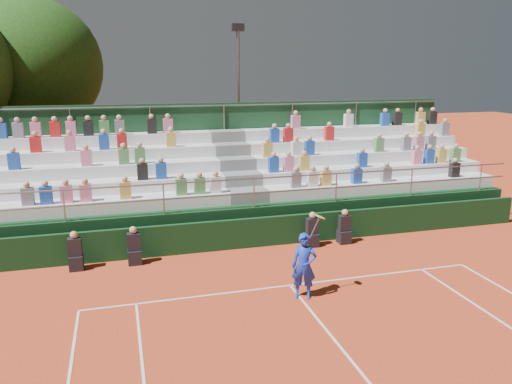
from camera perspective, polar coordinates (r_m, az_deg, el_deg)
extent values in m
plane|color=#C54320|center=(13.91, 3.93, -10.62)|extent=(90.00, 90.00, 0.00)
cube|color=white|center=(13.91, 3.93, -10.60)|extent=(11.00, 0.06, 0.01)
cube|color=white|center=(11.29, 9.57, -17.02)|extent=(0.06, 6.40, 0.01)
cube|color=black|center=(16.57, 0.28, -4.61)|extent=(20.00, 0.15, 1.00)
cube|color=black|center=(15.74, -19.85, -7.59)|extent=(0.40, 0.40, 0.44)
cube|color=black|center=(15.58, -20.00, -5.94)|extent=(0.38, 0.25, 0.55)
sphere|color=tan|center=(15.46, -20.11, -4.62)|extent=(0.22, 0.22, 0.22)
cube|color=black|center=(15.68, -13.69, -7.22)|extent=(0.40, 0.40, 0.44)
cube|color=black|center=(15.51, -13.79, -5.56)|extent=(0.38, 0.25, 0.55)
sphere|color=tan|center=(15.39, -13.88, -4.23)|extent=(0.22, 0.22, 0.22)
cube|color=black|center=(16.79, 6.39, -5.46)|extent=(0.40, 0.40, 0.44)
cube|color=black|center=(16.63, 6.44, -3.90)|extent=(0.38, 0.25, 0.55)
sphere|color=tan|center=(16.52, 6.47, -2.64)|extent=(0.22, 0.22, 0.22)
cube|color=black|center=(17.24, 10.01, -5.06)|extent=(0.40, 0.40, 0.44)
cube|color=black|center=(17.09, 10.07, -3.54)|extent=(0.38, 0.25, 0.55)
sphere|color=tan|center=(16.98, 10.13, -2.32)|extent=(0.22, 0.22, 0.22)
cube|color=black|center=(19.41, -2.22, -1.51)|extent=(20.00, 5.20, 1.20)
cube|color=silver|center=(17.13, -18.58, -1.55)|extent=(9.30, 0.85, 0.42)
cube|color=silver|center=(19.62, 14.32, 0.68)|extent=(9.30, 0.85, 0.42)
cube|color=slate|center=(17.63, -0.98, -0.38)|extent=(1.40, 0.85, 0.42)
cube|color=silver|center=(17.85, -18.56, 0.46)|extent=(9.30, 0.85, 0.42)
cube|color=silver|center=(20.26, 13.21, 2.37)|extent=(9.30, 0.85, 0.42)
cube|color=slate|center=(18.33, -1.65, 1.53)|extent=(1.40, 0.85, 0.42)
cube|color=silver|center=(18.60, -18.55, 2.31)|extent=(9.30, 0.85, 0.42)
cube|color=silver|center=(20.92, 12.17, 3.96)|extent=(9.30, 0.85, 0.42)
cube|color=slate|center=(19.06, -2.28, 3.30)|extent=(1.40, 0.85, 0.42)
cube|color=silver|center=(19.36, -18.53, 4.01)|extent=(9.30, 0.85, 0.42)
cube|color=silver|center=(21.60, 11.18, 5.45)|extent=(9.30, 0.85, 0.42)
cube|color=slate|center=(19.80, -2.86, 4.93)|extent=(1.40, 0.85, 0.42)
cube|color=silver|center=(20.14, -18.52, 5.59)|extent=(9.30, 0.85, 0.42)
cube|color=silver|center=(22.30, 10.26, 6.84)|extent=(9.30, 0.85, 0.42)
cube|color=slate|center=(20.56, -3.40, 6.45)|extent=(1.40, 0.85, 0.42)
cube|color=#194124|center=(21.20, -3.67, 4.24)|extent=(20.00, 0.12, 4.40)
cylinder|color=gray|center=(16.62, -0.23, 1.54)|extent=(20.00, 0.05, 0.05)
cylinder|color=gray|center=(20.85, -3.70, 9.89)|extent=(20.00, 0.05, 0.05)
cube|color=slate|center=(17.07, -24.63, -0.46)|extent=(0.36, 0.24, 0.56)
cube|color=#1E4CB2|center=(16.99, -22.86, -0.35)|extent=(0.36, 0.24, 0.56)
cube|color=pink|center=(16.92, -20.85, -0.21)|extent=(0.36, 0.24, 0.56)
cube|color=pink|center=(16.87, -18.87, -0.09)|extent=(0.36, 0.24, 0.56)
cube|color=gold|center=(16.83, -14.69, 0.19)|extent=(0.36, 0.24, 0.56)
cube|color=#4C8C4C|center=(16.94, -8.53, 0.58)|extent=(0.36, 0.24, 0.56)
cube|color=#4C8C4C|center=(17.03, -6.46, 0.72)|extent=(0.36, 0.24, 0.56)
cube|color=silver|center=(17.12, -4.64, 0.83)|extent=(0.36, 0.24, 0.56)
cube|color=black|center=(17.59, -12.84, 2.28)|extent=(0.36, 0.24, 0.56)
cube|color=#1E4CB2|center=(17.63, -10.79, 2.41)|extent=(0.36, 0.24, 0.56)
cube|color=#1E4CB2|center=(18.65, -25.93, 3.18)|extent=(0.36, 0.24, 0.56)
cube|color=pink|center=(18.37, -18.81, 3.70)|extent=(0.36, 0.24, 0.56)
cube|color=#4C8C4C|center=(18.33, -14.87, 3.97)|extent=(0.36, 0.24, 0.56)
cube|color=#4C8C4C|center=(18.35, -13.13, 4.08)|extent=(0.36, 0.24, 0.56)
cube|color=red|center=(19.32, -23.88, 4.99)|extent=(0.36, 0.24, 0.56)
cube|color=pink|center=(19.18, -20.49, 5.25)|extent=(0.36, 0.24, 0.56)
cube|color=#1E4CB2|center=(19.12, -16.97, 5.50)|extent=(0.36, 0.24, 0.56)
cube|color=red|center=(19.11, -15.06, 5.63)|extent=(0.36, 0.24, 0.56)
cube|color=gold|center=(19.21, -9.69, 5.95)|extent=(0.36, 0.24, 0.56)
cube|color=#1E4CB2|center=(20.31, -27.10, 6.24)|extent=(0.36, 0.24, 0.56)
cube|color=slate|center=(20.20, -25.55, 6.38)|extent=(0.36, 0.24, 0.56)
cube|color=pink|center=(20.11, -23.87, 6.52)|extent=(0.36, 0.24, 0.56)
cube|color=red|center=(20.02, -21.98, 6.67)|extent=(0.36, 0.24, 0.56)
cube|color=pink|center=(19.97, -20.39, 6.79)|extent=(0.36, 0.24, 0.56)
cube|color=black|center=(19.93, -18.60, 6.92)|extent=(0.36, 0.24, 0.56)
cube|color=#4C8C4C|center=(19.91, -16.95, 7.04)|extent=(0.36, 0.24, 0.56)
cube|color=slate|center=(19.90, -15.32, 7.15)|extent=(0.36, 0.24, 0.56)
cube|color=black|center=(19.94, -11.82, 7.36)|extent=(0.36, 0.24, 0.56)
cube|color=pink|center=(19.99, -10.02, 7.46)|extent=(0.36, 0.24, 0.56)
cube|color=slate|center=(17.88, 4.55, 1.40)|extent=(0.36, 0.24, 0.56)
cube|color=silver|center=(18.11, 6.47, 1.52)|extent=(0.36, 0.24, 0.56)
cube|color=gold|center=(18.31, 8.00, 1.61)|extent=(0.36, 0.24, 0.56)
cube|color=#1E4CB2|center=(18.82, 11.43, 1.81)|extent=(0.36, 0.24, 0.56)
cube|color=slate|center=(19.40, 14.63, 1.99)|extent=(0.36, 0.24, 0.56)
cube|color=black|center=(21.04, 21.72, 2.36)|extent=(0.36, 0.24, 0.56)
cube|color=#1E4CB2|center=(18.40, 2.01, 3.14)|extent=(0.36, 0.24, 0.56)
cube|color=pink|center=(18.59, 3.75, 3.22)|extent=(0.36, 0.24, 0.56)
cube|color=gold|center=(18.79, 5.52, 3.31)|extent=(0.36, 0.24, 0.56)
cube|color=#1E4CB2|center=(19.77, 12.02, 3.60)|extent=(0.36, 0.24, 0.56)
cube|color=pink|center=(20.98, 17.87, 3.82)|extent=(0.36, 0.24, 0.56)
cube|color=#1E4CB2|center=(21.30, 19.16, 3.86)|extent=(0.36, 0.24, 0.56)
cube|color=gold|center=(21.62, 20.40, 3.90)|extent=(0.36, 0.24, 0.56)
cube|color=#4C8C4C|center=(22.01, 21.81, 3.94)|extent=(0.36, 0.24, 0.56)
cube|color=gold|center=(19.13, 1.29, 4.84)|extent=(0.36, 0.24, 0.56)
cube|color=silver|center=(19.50, 4.60, 4.97)|extent=(0.36, 0.24, 0.56)
cube|color=#1E4CB2|center=(19.70, 6.12, 5.03)|extent=(0.36, 0.24, 0.56)
cube|color=#4C8C4C|center=(20.99, 13.86, 5.25)|extent=(0.36, 0.24, 0.56)
cube|color=slate|center=(21.63, 16.76, 5.32)|extent=(0.36, 0.24, 0.56)
cube|color=pink|center=(21.95, 18.11, 5.34)|extent=(0.36, 0.24, 0.56)
cube|color=slate|center=(22.27, 19.33, 5.36)|extent=(0.36, 0.24, 0.56)
cube|color=#1E4CB2|center=(20.04, 2.12, 6.46)|extent=(0.36, 0.24, 0.56)
cube|color=red|center=(20.22, 3.70, 6.51)|extent=(0.36, 0.24, 0.56)
cube|color=red|center=(20.87, 8.35, 6.63)|extent=(0.36, 0.24, 0.56)
cube|color=gold|center=(22.92, 18.24, 6.73)|extent=(0.36, 0.24, 0.56)
cube|color=slate|center=(23.61, 20.72, 6.72)|extent=(0.36, 0.24, 0.56)
cube|color=pink|center=(21.17, 4.55, 7.98)|extent=(0.36, 0.24, 0.56)
cube|color=silver|center=(22.12, 10.52, 8.05)|extent=(0.36, 0.24, 0.56)
cube|color=#1E4CB2|center=(22.94, 14.51, 8.05)|extent=(0.36, 0.24, 0.56)
cube|color=black|center=(23.25, 15.84, 8.04)|extent=(0.36, 0.24, 0.56)
cube|color=gold|center=(23.87, 18.27, 8.01)|extent=(0.36, 0.24, 0.56)
cube|color=black|center=(24.22, 19.49, 7.99)|extent=(0.36, 0.24, 0.56)
imported|color=#1836BB|center=(12.94, 5.51, -8.42)|extent=(0.75, 0.64, 1.73)
cylinder|color=gray|center=(12.69, 6.67, -4.18)|extent=(0.26, 0.03, 0.51)
cylinder|color=#E5D866|center=(12.65, 7.33, -2.83)|extent=(0.26, 0.28, 0.14)
cylinder|color=#331F12|center=(26.25, -23.11, 3.95)|extent=(0.50, 0.50, 3.41)
sphere|color=#16380F|center=(25.94, -24.01, 13.03)|extent=(6.15, 6.15, 6.15)
cylinder|color=gray|center=(24.99, -2.01, 9.31)|extent=(0.16, 0.16, 7.48)
cube|color=black|center=(24.97, -2.09, 18.30)|extent=(0.60, 0.25, 0.35)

